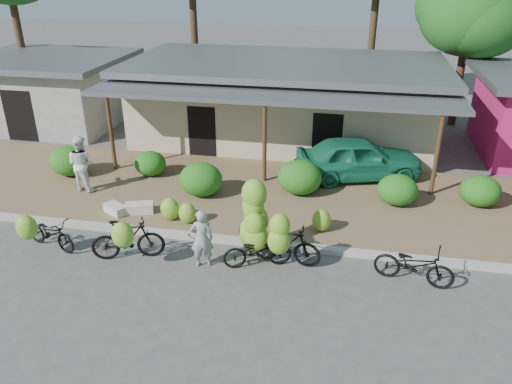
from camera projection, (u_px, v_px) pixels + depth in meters
ground at (220, 285)px, 12.14m from camera, size 100.00×100.00×0.00m
sidewalk at (258, 195)px, 16.55m from camera, size 60.00×6.00×0.12m
curb at (238, 241)px, 13.88m from camera, size 60.00×0.25×0.15m
shop_main at (285, 100)px, 21.08m from camera, size 13.00×8.50×3.35m
shop_grey at (50, 90)px, 23.11m from camera, size 7.00×6.00×3.15m
tree_near_right at (465, 13)px, 21.66m from camera, size 4.48×4.30×6.66m
hedge_0 at (69, 161)px, 17.72m from camera, size 1.37×1.24×1.07m
hedge_1 at (150, 163)px, 17.76m from camera, size 1.13×1.02×0.88m
hedge_2 at (201, 179)px, 16.22m from camera, size 1.41×1.27×1.10m
hedge_3 at (300, 177)px, 16.33m from camera, size 1.46×1.31×1.14m
hedge_4 at (398, 190)px, 15.63m from camera, size 1.26×1.14×0.99m
hedge_5 at (480, 191)px, 15.57m from camera, size 1.26×1.13×0.98m
bike_far_left at (47, 232)px, 13.41m from camera, size 1.82×1.40×1.30m
bike_left at (127, 239)px, 12.88m from camera, size 1.98×1.41×1.44m
bike_center at (255, 232)px, 12.79m from camera, size 1.87×1.40×2.21m
bike_right at (284, 242)px, 12.60m from camera, size 1.90×1.27×1.74m
bike_far_right at (414, 265)px, 12.06m from camera, size 2.01×1.04×1.00m
loose_banana_a at (187, 213)px, 14.59m from camera, size 0.52×0.44×0.65m
loose_banana_b at (170, 209)px, 14.77m from camera, size 0.56×0.48×0.70m
loose_banana_c at (321, 220)px, 14.16m from camera, size 0.54×0.46×0.67m
sack_near at (139, 208)px, 15.27m from camera, size 0.93×0.64×0.30m
sack_far at (115, 209)px, 15.22m from camera, size 0.84×0.71×0.28m
vendor at (202, 238)px, 12.59m from camera, size 0.67×0.55×1.60m
bystander at (81, 163)px, 16.42m from camera, size 1.04×0.88×1.89m
teal_van at (358, 158)px, 17.42m from camera, size 4.69×2.97×1.49m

